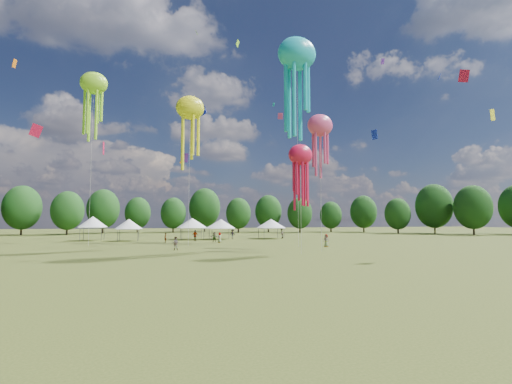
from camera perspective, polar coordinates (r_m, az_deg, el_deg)
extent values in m
plane|color=#384416|center=(17.86, 17.28, -15.99)|extent=(300.00, 300.00, 0.00)
imported|color=gray|center=(46.06, -12.36, -7.77)|extent=(0.87, 0.72, 1.63)
imported|color=gray|center=(59.85, -5.64, -7.02)|extent=(0.60, 0.85, 1.65)
imported|color=gray|center=(73.62, 3.97, -6.41)|extent=(1.08, 1.17, 1.92)
imported|color=gray|center=(73.00, -3.64, -6.48)|extent=(1.26, 0.87, 1.79)
imported|color=gray|center=(64.82, -9.40, -6.67)|extent=(1.17, 0.66, 1.88)
imported|color=gray|center=(62.41, -6.45, -6.92)|extent=(1.54, 1.03, 1.60)
imported|color=gray|center=(61.51, -13.82, -6.89)|extent=(0.37, 0.56, 1.53)
imported|color=gray|center=(51.39, 10.78, -7.37)|extent=(0.97, 0.98, 1.71)
cylinder|color=#47474C|center=(70.37, -25.56, -5.96)|extent=(0.08, 0.08, 2.25)
cylinder|color=#47474C|center=(73.76, -25.07, -5.88)|extent=(0.08, 0.08, 2.25)
cylinder|color=#47474C|center=(69.82, -22.76, -6.06)|extent=(0.08, 0.08, 2.25)
cylinder|color=#47474C|center=(73.24, -22.40, -5.97)|extent=(0.08, 0.08, 2.25)
cube|color=white|center=(71.74, -23.92, -5.03)|extent=(3.85, 3.85, 0.10)
cone|color=white|center=(71.73, -23.89, -4.22)|extent=(5.00, 5.00, 1.93)
cylinder|color=#47474C|center=(66.59, -20.57, -6.33)|extent=(0.08, 0.08, 2.00)
cylinder|color=#47474C|center=(69.79, -20.31, -6.23)|extent=(0.08, 0.08, 2.00)
cylinder|color=#47474C|center=(66.36, -17.79, -6.41)|extent=(0.08, 0.08, 2.00)
cylinder|color=#47474C|center=(69.57, -17.66, -6.31)|extent=(0.08, 0.08, 2.00)
cube|color=white|center=(68.03, -19.06, -5.44)|extent=(3.61, 3.61, 0.10)
cone|color=white|center=(68.01, -19.04, -4.67)|extent=(4.70, 4.70, 1.72)
cylinder|color=#47474C|center=(68.33, -11.37, -6.42)|extent=(0.08, 0.08, 2.10)
cylinder|color=#47474C|center=(72.27, -11.58, -6.30)|extent=(0.08, 0.08, 2.10)
cylinder|color=#47474C|center=(68.70, -8.06, -6.45)|extent=(0.08, 0.08, 2.10)
cylinder|color=#47474C|center=(72.62, -8.44, -6.33)|extent=(0.08, 0.08, 2.10)
cube|color=white|center=(70.42, -9.85, -5.48)|extent=(4.35, 4.35, 0.10)
cone|color=white|center=(70.41, -9.84, -4.71)|extent=(5.66, 5.66, 1.80)
cylinder|color=#47474C|center=(68.15, -6.80, -6.53)|extent=(0.08, 0.08, 1.99)
cylinder|color=#47474C|center=(71.96, -7.24, -6.41)|extent=(0.08, 0.08, 1.99)
cylinder|color=#47474C|center=(68.81, -3.60, -6.53)|extent=(0.08, 0.08, 1.99)
cylinder|color=#47474C|center=(72.59, -4.21, -6.41)|extent=(0.08, 0.08, 1.99)
cube|color=white|center=(70.32, -5.46, -5.62)|extent=(4.25, 4.25, 0.10)
cone|color=white|center=(70.30, -5.45, -4.89)|extent=(5.53, 5.53, 1.70)
cylinder|color=#47474C|center=(70.03, 1.26, -6.49)|extent=(0.08, 0.08, 2.01)
cylinder|color=#47474C|center=(73.85, 0.39, -6.38)|extent=(0.08, 0.08, 2.01)
cylinder|color=#47474C|center=(71.25, 4.34, -6.44)|extent=(0.08, 0.08, 2.01)
cylinder|color=#47474C|center=(75.00, 3.34, -6.34)|extent=(0.08, 0.08, 2.01)
cube|color=white|center=(72.47, 2.33, -5.58)|extent=(4.37, 4.37, 0.10)
cone|color=white|center=(72.46, 2.33, -4.86)|extent=(5.68, 5.68, 1.72)
ellipsoid|color=#F9F219|center=(55.03, -10.14, 12.68)|extent=(4.04, 2.83, 3.44)
cylinder|color=beige|center=(53.01, -10.28, 2.45)|extent=(0.03, 0.03, 19.68)
ellipsoid|color=#17B0C4|center=(56.04, 6.33, 20.44)|extent=(5.57, 3.90, 4.73)
cylinder|color=beige|center=(51.86, 6.45, 6.71)|extent=(0.03, 0.03, 27.11)
ellipsoid|color=#D73F75|center=(45.38, 9.86, 10.10)|extent=(3.13, 2.19, 2.66)
cylinder|color=beige|center=(44.12, 9.98, 0.68)|extent=(0.03, 0.03, 14.92)
ellipsoid|color=#9AEF27|center=(60.92, -23.76, 15.13)|extent=(3.84, 2.69, 3.26)
cylinder|color=beige|center=(58.15, -24.11, 4.09)|extent=(0.03, 0.03, 23.57)
ellipsoid|color=red|center=(40.92, 6.87, 5.72)|extent=(2.71, 1.90, 2.30)
cylinder|color=beige|center=(40.33, 6.94, -1.84)|extent=(0.03, 0.03, 10.77)
cube|color=#9AEF27|center=(60.50, -2.85, 21.95)|extent=(0.73, 0.72, 1.11)
cube|color=#1728D6|center=(80.87, -8.15, 12.31)|extent=(1.12, 1.55, 2.21)
cube|color=#17B0C4|center=(84.03, 2.75, 13.35)|extent=(0.28, 0.71, 0.86)
cube|color=#6629B8|center=(61.00, -10.94, 5.22)|extent=(1.16, 0.66, 1.59)
cube|color=red|center=(54.45, 29.43, 15.34)|extent=(1.08, 0.89, 1.59)
cube|color=#9AEF27|center=(77.43, -9.17, 23.15)|extent=(0.53, 0.90, 0.92)
cube|color=#1728D6|center=(71.11, 26.44, 15.57)|extent=(0.87, 1.14, 1.22)
cube|color=red|center=(75.54, -22.47, 6.27)|extent=(0.06, 2.07, 2.59)
cube|color=orange|center=(54.37, -33.24, 16.26)|extent=(0.35, 0.96, 1.10)
cube|color=#F9F219|center=(83.13, 4.55, 20.00)|extent=(1.07, 2.04, 2.20)
cube|color=#1728D6|center=(82.24, 17.82, 8.43)|extent=(0.76, 1.66, 2.02)
cube|color=#D73F75|center=(87.24, 3.78, 11.63)|extent=(1.03, 0.68, 1.52)
cube|color=#6629B8|center=(63.87, 18.97, 18.53)|extent=(0.79, 0.56, 0.97)
cube|color=red|center=(69.47, -30.84, 8.14)|extent=(2.07, 0.47, 2.34)
cube|color=orange|center=(72.60, -11.29, 4.67)|extent=(1.07, 0.63, 1.10)
cube|color=#F9F219|center=(62.84, 32.70, 9.99)|extent=(1.48, 0.59, 1.85)
cylinder|color=#38281C|center=(105.15, -32.51, -4.71)|extent=(0.44, 0.44, 3.41)
ellipsoid|color=#183E14|center=(105.17, -32.40, -2.04)|extent=(8.53, 8.53, 10.66)
cylinder|color=#38281C|center=(102.13, -27.17, -5.03)|extent=(0.44, 0.44, 3.07)
ellipsoid|color=#183E14|center=(102.13, -27.08, -2.56)|extent=(7.66, 7.66, 9.58)
cylinder|color=#38281C|center=(109.12, -22.59, -5.00)|extent=(0.44, 0.44, 3.43)
ellipsoid|color=#183E14|center=(109.14, -22.51, -2.41)|extent=(8.58, 8.58, 10.73)
cylinder|color=#38281C|center=(113.94, -17.84, -5.21)|extent=(0.44, 0.44, 2.95)
ellipsoid|color=#183E14|center=(113.94, -17.79, -3.08)|extent=(7.37, 7.37, 9.21)
cylinder|color=#38281C|center=(110.00, -12.67, -5.36)|extent=(0.44, 0.44, 2.89)
ellipsoid|color=#183E14|center=(110.00, -12.64, -3.19)|extent=(7.23, 7.23, 9.04)
cylinder|color=#38281C|center=(115.20, -7.96, -5.14)|extent=(0.44, 0.44, 3.84)
ellipsoid|color=#183E14|center=(115.25, -7.93, -2.39)|extent=(9.60, 9.60, 11.99)
cylinder|color=#38281C|center=(105.70, -2.74, -5.52)|extent=(0.44, 0.44, 2.84)
ellipsoid|color=#183E14|center=(105.69, -2.74, -3.30)|extent=(7.11, 7.11, 8.89)
cylinder|color=#38281C|center=(110.67, 1.92, -5.39)|extent=(0.44, 0.44, 3.16)
ellipsoid|color=#183E14|center=(110.67, 1.92, -3.03)|extent=(7.91, 7.91, 9.88)
cylinder|color=#38281C|center=(107.81, 6.79, -5.46)|extent=(0.44, 0.44, 2.88)
ellipsoid|color=#183E14|center=(107.81, 6.77, -3.26)|extent=(7.21, 7.21, 9.01)
cylinder|color=#38281C|center=(114.02, 11.50, -5.40)|extent=(0.44, 0.44, 2.63)
ellipsoid|color=#183E14|center=(114.01, 11.47, -3.50)|extent=(6.57, 6.57, 8.22)
cylinder|color=#38281C|center=(115.28, 16.31, -5.18)|extent=(0.44, 0.44, 3.13)
ellipsoid|color=#183E14|center=(115.29, 16.26, -2.95)|extent=(7.81, 7.81, 9.77)
cylinder|color=#38281C|center=(107.09, 21.07, -5.26)|extent=(0.44, 0.44, 2.72)
ellipsoid|color=#183E14|center=(107.07, 21.02, -3.17)|extent=(6.80, 6.80, 8.50)
cylinder|color=#38281C|center=(110.60, 25.87, -4.79)|extent=(0.44, 0.44, 3.81)
ellipsoid|color=#183E14|center=(110.65, 25.78, -1.96)|extent=(9.52, 9.52, 11.90)
cylinder|color=#38281C|center=(106.41, 30.57, -4.74)|extent=(0.44, 0.44, 3.51)
ellipsoid|color=#183E14|center=(106.43, 30.47, -2.03)|extent=(8.78, 8.78, 10.97)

